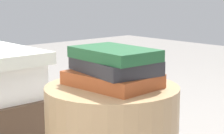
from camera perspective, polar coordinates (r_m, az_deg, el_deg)
book_rust at (r=1.33m, az=0.08°, el=-1.79°), size 0.31×0.23×0.05m
book_charcoal at (r=1.33m, az=0.32°, el=0.26°), size 0.31×0.24×0.05m
book_forest at (r=1.30m, az=0.25°, el=1.91°), size 0.29×0.19×0.04m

